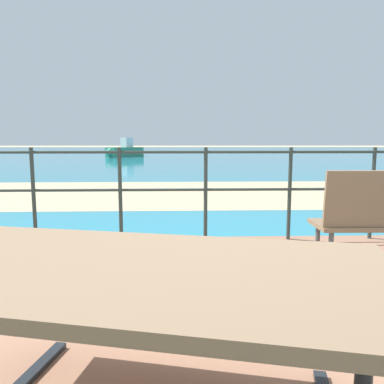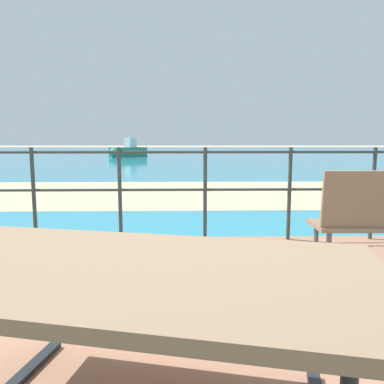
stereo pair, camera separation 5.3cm
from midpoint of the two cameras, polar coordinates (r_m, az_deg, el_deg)
name	(u,v)px [view 1 (the left image)]	position (r m, az deg, el deg)	size (l,w,h in m)	color
ground_plane	(239,372)	(2.20, 6.36, -25.58)	(240.00, 240.00, 0.00)	tan
patio_paving	(239,367)	(2.18, 6.37, -24.92)	(6.40, 5.20, 0.06)	#996B51
sea_water	(181,153)	(41.84, -1.68, 6.00)	(90.00, 90.00, 0.01)	teal
beach_strip	(192,193)	(8.88, -0.20, -0.11)	(54.00, 4.75, 0.01)	tan
picnic_table	(131,320)	(1.26, -10.49, -18.64)	(1.91, 1.79, 0.77)	#7A6047
railing_fence	(206,184)	(4.32, 1.74, 1.26)	(5.94, 0.04, 1.08)	#2D3833
boat_near	(124,151)	(30.64, -10.39, 6.18)	(3.01, 3.36, 1.54)	#338466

